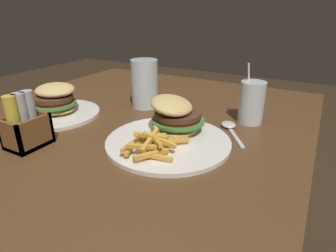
# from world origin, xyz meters

# --- Properties ---
(dining_table) EXTENTS (1.28, 1.00, 0.74)m
(dining_table) POSITION_xyz_m (0.00, 0.00, 0.65)
(dining_table) COLOR brown
(dining_table) RESTS_ON ground_plane
(meal_plate_near) EXTENTS (0.30, 0.30, 0.11)m
(meal_plate_near) POSITION_xyz_m (0.03, -0.18, 0.77)
(meal_plate_near) COLOR white
(meal_plate_near) RESTS_ON dining_table
(beer_glass) EXTENTS (0.09, 0.09, 0.15)m
(beer_glass) POSITION_xyz_m (0.20, 0.01, 0.81)
(beer_glass) COLOR silver
(beer_glass) RESTS_ON dining_table
(juice_glass) EXTENTS (0.07, 0.07, 0.17)m
(juice_glass) POSITION_xyz_m (0.23, -0.32, 0.79)
(juice_glass) COLOR silver
(juice_glass) RESTS_ON dining_table
(spoon) EXTENTS (0.14, 0.10, 0.01)m
(spoon) POSITION_xyz_m (0.16, -0.28, 0.74)
(spoon) COLOR silver
(spoon) RESTS_ON dining_table
(meal_plate_far) EXTENTS (0.26, 0.26, 0.10)m
(meal_plate_far) POSITION_xyz_m (0.00, 0.21, 0.77)
(meal_plate_far) COLOR white
(meal_plate_far) RESTS_ON dining_table
(condiment_caddy) EXTENTS (0.09, 0.07, 0.13)m
(condiment_caddy) POSITION_xyz_m (-0.17, 0.10, 0.79)
(condiment_caddy) COLOR brown
(condiment_caddy) RESTS_ON dining_table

